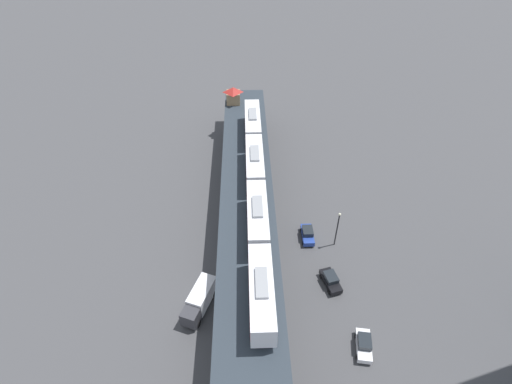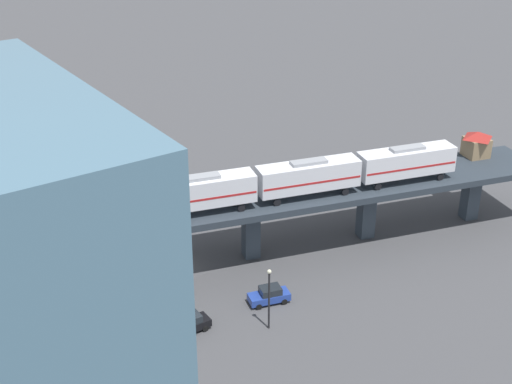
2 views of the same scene
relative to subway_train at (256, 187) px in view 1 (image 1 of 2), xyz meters
name	(u,v)px [view 1 (image 1 of 2)]	position (x,y,z in m)	size (l,w,h in m)	color
ground_plane	(249,275)	(3.64, 7.98, -10.08)	(400.00, 400.00, 0.00)	#424244
elevated_viaduct	(248,245)	(3.59, 7.81, -3.60)	(32.41, 90.95, 7.54)	#283039
subway_train	(256,187)	(0.00, 0.00, 0.00)	(15.86, 48.77, 4.45)	silver
signal_hut	(233,95)	(-4.64, -31.31, -0.74)	(3.96, 3.96, 3.40)	#8C7251
street_car_black	(331,280)	(-7.37, 13.12, -9.14)	(1.98, 4.42, 1.89)	black
street_car_blue	(308,234)	(-7.74, 3.54, -9.14)	(2.90, 4.72, 1.89)	#233D93
street_car_white	(364,344)	(-7.08, 23.50, -9.14)	(3.47, 4.75, 1.89)	silver
delivery_truck	(199,300)	(11.64, 11.35, -8.32)	(6.10, 7.12, 3.20)	#333338
street_lamp	(337,227)	(-11.39, 6.17, -5.97)	(0.44, 0.44, 6.94)	black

